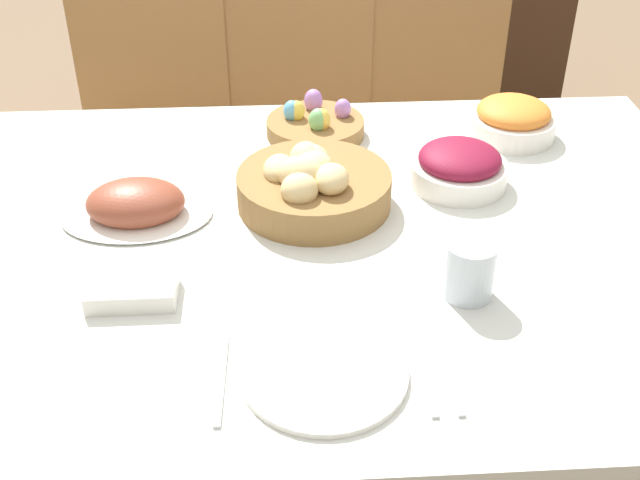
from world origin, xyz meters
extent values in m
cube|color=silver|center=(0.00, 0.00, 0.38)|extent=(1.52, 1.07, 0.77)
cylinder|color=olive|center=(-0.22, 0.60, 0.22)|extent=(0.03, 0.03, 0.45)
cylinder|color=olive|center=(0.17, 0.57, 0.22)|extent=(0.03, 0.03, 0.45)
cylinder|color=olive|center=(-0.19, 0.99, 0.22)|extent=(0.03, 0.03, 0.45)
cylinder|color=olive|center=(0.19, 0.96, 0.22)|extent=(0.03, 0.03, 0.45)
cube|color=olive|center=(-0.01, 0.78, 0.46)|extent=(0.45, 0.45, 0.02)
cube|color=olive|center=(0.00, 0.98, 0.71)|extent=(0.42, 0.05, 0.49)
cylinder|color=olive|center=(0.21, 0.58, 0.22)|extent=(0.03, 0.03, 0.45)
cylinder|color=olive|center=(0.59, 0.59, 0.22)|extent=(0.03, 0.03, 0.45)
cylinder|color=olive|center=(0.19, 0.97, 0.22)|extent=(0.03, 0.03, 0.45)
cylinder|color=olive|center=(0.58, 0.98, 0.22)|extent=(0.03, 0.03, 0.45)
cube|color=olive|center=(0.39, 0.78, 0.46)|extent=(0.44, 0.44, 0.02)
cube|color=olive|center=(0.38, 0.98, 0.71)|extent=(0.42, 0.04, 0.49)
cylinder|color=olive|center=(-0.59, 0.58, 0.22)|extent=(0.03, 0.03, 0.45)
cylinder|color=olive|center=(-0.20, 0.59, 0.22)|extent=(0.03, 0.03, 0.45)
cylinder|color=olive|center=(-0.60, 0.97, 0.22)|extent=(0.03, 0.03, 0.45)
cylinder|color=olive|center=(-0.21, 0.98, 0.22)|extent=(0.03, 0.03, 0.45)
cube|color=olive|center=(-0.40, 0.78, 0.46)|extent=(0.43, 0.43, 0.02)
cube|color=olive|center=(-0.41, 0.98, 0.71)|extent=(0.42, 0.03, 0.49)
cube|color=#3D2616|center=(0.28, 1.86, 0.44)|extent=(1.50, 0.44, 0.88)
cylinder|color=olive|center=(0.00, 0.10, 0.80)|extent=(0.28, 0.28, 0.06)
ellipsoid|color=#E0C184|center=(-0.03, 0.06, 0.85)|extent=(0.10, 0.09, 0.06)
ellipsoid|color=#E0C184|center=(0.00, 0.13, 0.84)|extent=(0.09, 0.09, 0.06)
ellipsoid|color=#E0C184|center=(0.03, 0.05, 0.85)|extent=(0.08, 0.08, 0.05)
ellipsoid|color=#E0C184|center=(-0.03, 0.03, 0.84)|extent=(0.09, 0.09, 0.06)
ellipsoid|color=#E0C184|center=(0.00, 0.09, 0.85)|extent=(0.09, 0.09, 0.05)
ellipsoid|color=#E0C184|center=(-0.06, 0.11, 0.83)|extent=(0.07, 0.09, 0.05)
ellipsoid|color=#E0C184|center=(-0.01, 0.13, 0.84)|extent=(0.07, 0.08, 0.06)
cylinder|color=olive|center=(0.02, 0.38, 0.78)|extent=(0.21, 0.21, 0.03)
ellipsoid|color=#7FCC7A|center=(0.02, 0.34, 0.82)|extent=(0.04, 0.04, 0.05)
ellipsoid|color=#B27AD1|center=(0.02, 0.44, 0.82)|extent=(0.04, 0.04, 0.05)
ellipsoid|color=#B27AD1|center=(0.08, 0.40, 0.82)|extent=(0.04, 0.04, 0.05)
ellipsoid|color=#60B2E0|center=(-0.03, 0.39, 0.82)|extent=(0.04, 0.04, 0.05)
ellipsoid|color=#F4D151|center=(0.03, 0.34, 0.82)|extent=(0.04, 0.04, 0.05)
ellipsoid|color=#F4D151|center=(-0.02, 0.39, 0.82)|extent=(0.04, 0.04, 0.05)
ellipsoid|color=silver|center=(-0.32, 0.07, 0.77)|extent=(0.27, 0.19, 0.01)
ellipsoid|color=brown|center=(-0.32, 0.07, 0.80)|extent=(0.18, 0.13, 0.08)
cylinder|color=silver|center=(0.28, 0.16, 0.79)|extent=(0.19, 0.19, 0.05)
ellipsoid|color=maroon|center=(0.28, 0.16, 0.82)|extent=(0.16, 0.16, 0.06)
cylinder|color=silver|center=(0.44, 0.35, 0.79)|extent=(0.18, 0.18, 0.05)
ellipsoid|color=orange|center=(0.44, 0.35, 0.82)|extent=(0.16, 0.16, 0.05)
cylinder|color=silver|center=(-0.01, -0.36, 0.77)|extent=(0.23, 0.23, 0.01)
cube|color=silver|center=(-0.15, -0.36, 0.77)|extent=(0.01, 0.18, 0.00)
cube|color=silver|center=(0.13, -0.36, 0.77)|extent=(0.01, 0.18, 0.00)
cube|color=silver|center=(0.16, -0.36, 0.77)|extent=(0.01, 0.18, 0.00)
cylinder|color=silver|center=(0.23, -0.19, 0.81)|extent=(0.08, 0.08, 0.09)
cube|color=silver|center=(-0.30, -0.17, 0.78)|extent=(0.14, 0.09, 0.03)
camera|label=1|loc=(-0.06, -1.17, 1.55)|focal=45.00mm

